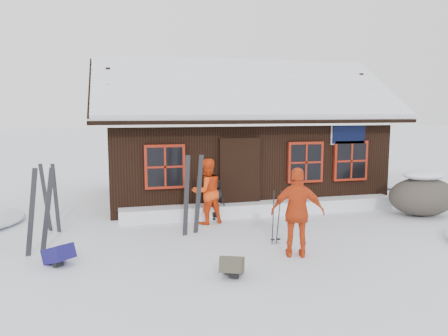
{
  "coord_description": "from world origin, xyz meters",
  "views": [
    {
      "loc": [
        -2.35,
        -8.68,
        2.79
      ],
      "look_at": [
        0.4,
        2.18,
        1.3
      ],
      "focal_mm": 35.0,
      "sensor_mm": 36.0,
      "label": 1
    }
  ],
  "objects_px": {
    "skier_orange_right": "(298,213)",
    "skier_crouched": "(215,199)",
    "ski_pair_left": "(39,212)",
    "ski_poles": "(276,218)",
    "backpack_blue": "(59,257)",
    "skier_orange_left": "(207,191)",
    "backpack_olive": "(232,268)",
    "boulder": "(423,195)"
  },
  "relations": [
    {
      "from": "skier_crouched",
      "to": "boulder",
      "type": "distance_m",
      "value": 5.53
    },
    {
      "from": "backpack_blue",
      "to": "ski_pair_left",
      "type": "bearing_deg",
      "value": 76.24
    },
    {
      "from": "ski_poles",
      "to": "backpack_olive",
      "type": "bearing_deg",
      "value": -131.57
    },
    {
      "from": "skier_orange_right",
      "to": "skier_crouched",
      "type": "height_order",
      "value": "skier_orange_right"
    },
    {
      "from": "skier_orange_left",
      "to": "skier_crouched",
      "type": "xyz_separation_m",
      "value": [
        0.3,
        0.42,
        -0.28
      ]
    },
    {
      "from": "skier_crouched",
      "to": "backpack_blue",
      "type": "height_order",
      "value": "skier_crouched"
    },
    {
      "from": "ski_pair_left",
      "to": "ski_poles",
      "type": "height_order",
      "value": "ski_pair_left"
    },
    {
      "from": "boulder",
      "to": "ski_pair_left",
      "type": "relative_size",
      "value": 1.06
    },
    {
      "from": "skier_orange_right",
      "to": "backpack_olive",
      "type": "relative_size",
      "value": 3.5
    },
    {
      "from": "backpack_blue",
      "to": "backpack_olive",
      "type": "distance_m",
      "value": 3.19
    },
    {
      "from": "ski_pair_left",
      "to": "ski_poles",
      "type": "distance_m",
      "value": 4.73
    },
    {
      "from": "backpack_blue",
      "to": "ski_poles",
      "type": "bearing_deg",
      "value": -37.88
    },
    {
      "from": "ski_pair_left",
      "to": "backpack_olive",
      "type": "xyz_separation_m",
      "value": [
        3.32,
        -2.09,
        -0.69
      ]
    },
    {
      "from": "boulder",
      "to": "ski_poles",
      "type": "relative_size",
      "value": 1.59
    },
    {
      "from": "boulder",
      "to": "ski_poles",
      "type": "bearing_deg",
      "value": -163.75
    },
    {
      "from": "skier_crouched",
      "to": "ski_pair_left",
      "type": "xyz_separation_m",
      "value": [
        -3.93,
        -1.83,
        0.3
      ]
    },
    {
      "from": "ski_pair_left",
      "to": "skier_orange_left",
      "type": "bearing_deg",
      "value": 2.52
    },
    {
      "from": "skier_orange_left",
      "to": "skier_orange_right",
      "type": "relative_size",
      "value": 0.94
    },
    {
      "from": "skier_orange_right",
      "to": "ski_pair_left",
      "type": "distance_m",
      "value": 5.0
    },
    {
      "from": "skier_orange_left",
      "to": "skier_crouched",
      "type": "bearing_deg",
      "value": -140.14
    },
    {
      "from": "skier_crouched",
      "to": "ski_poles",
      "type": "relative_size",
      "value": 0.9
    },
    {
      "from": "skier_orange_right",
      "to": "ski_pair_left",
      "type": "bearing_deg",
      "value": 3.62
    },
    {
      "from": "skier_crouched",
      "to": "skier_orange_left",
      "type": "bearing_deg",
      "value": -145.09
    },
    {
      "from": "skier_orange_left",
      "to": "backpack_olive",
      "type": "distance_m",
      "value": 3.57
    },
    {
      "from": "skier_orange_right",
      "to": "backpack_olive",
      "type": "height_order",
      "value": "skier_orange_right"
    },
    {
      "from": "skier_orange_right",
      "to": "skier_crouched",
      "type": "distance_m",
      "value": 3.38
    },
    {
      "from": "skier_orange_left",
      "to": "backpack_blue",
      "type": "height_order",
      "value": "skier_orange_left"
    },
    {
      "from": "backpack_blue",
      "to": "skier_crouched",
      "type": "bearing_deg",
      "value": -4.64
    },
    {
      "from": "skier_orange_left",
      "to": "skier_orange_right",
      "type": "distance_m",
      "value": 3.06
    },
    {
      "from": "skier_orange_right",
      "to": "ski_poles",
      "type": "distance_m",
      "value": 0.95
    },
    {
      "from": "ski_pair_left",
      "to": "backpack_olive",
      "type": "distance_m",
      "value": 3.98
    },
    {
      "from": "skier_crouched",
      "to": "ski_poles",
      "type": "bearing_deg",
      "value": -91.61
    },
    {
      "from": "backpack_blue",
      "to": "skier_orange_left",
      "type": "bearing_deg",
      "value": -6.99
    },
    {
      "from": "skier_crouched",
      "to": "backpack_olive",
      "type": "bearing_deg",
      "value": -118.43
    },
    {
      "from": "skier_orange_right",
      "to": "skier_crouched",
      "type": "xyz_separation_m",
      "value": [
        -0.86,
        3.26,
        -0.33
      ]
    },
    {
      "from": "skier_orange_right",
      "to": "ski_pair_left",
      "type": "height_order",
      "value": "skier_orange_right"
    },
    {
      "from": "skier_orange_left",
      "to": "skier_orange_right",
      "type": "height_order",
      "value": "skier_orange_right"
    },
    {
      "from": "skier_orange_right",
      "to": "backpack_blue",
      "type": "relative_size",
      "value": 3.43
    },
    {
      "from": "skier_orange_right",
      "to": "boulder",
      "type": "xyz_separation_m",
      "value": [
        4.59,
        2.26,
        -0.31
      ]
    },
    {
      "from": "backpack_blue",
      "to": "boulder",
      "type": "bearing_deg",
      "value": -31.03
    },
    {
      "from": "boulder",
      "to": "ski_pair_left",
      "type": "bearing_deg",
      "value": -174.96
    },
    {
      "from": "skier_crouched",
      "to": "skier_orange_right",
      "type": "bearing_deg",
      "value": -94.82
    }
  ]
}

